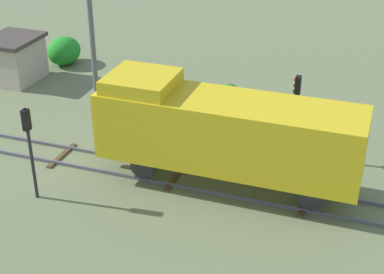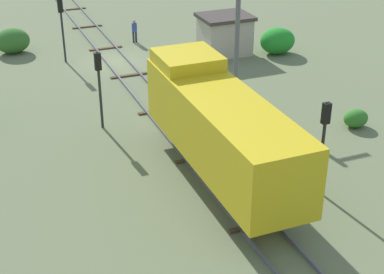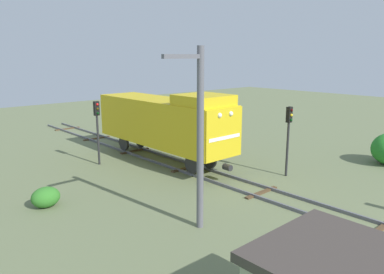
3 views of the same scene
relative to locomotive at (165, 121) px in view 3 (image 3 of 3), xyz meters
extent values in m
cube|color=#4C3823|center=(0.00, -13.82, -2.73)|extent=(2.40, 0.24, 0.09)
cube|color=#4C3823|center=(0.00, -8.01, -2.73)|extent=(2.40, 0.24, 0.09)
cube|color=#4C3823|center=(0.00, -2.19, -2.73)|extent=(2.40, 0.24, 0.09)
cube|color=#4C3823|center=(0.00, 3.63, -2.73)|extent=(2.40, 0.24, 0.09)
cube|color=#4C3823|center=(0.00, 9.45, -2.73)|extent=(2.40, 0.24, 0.09)
cube|color=#4C3823|center=(0.00, 15.27, -2.73)|extent=(2.40, 0.24, 0.09)
cube|color=gold|center=(0.00, 0.24, -0.06)|extent=(2.90, 11.00, 2.90)
cube|color=gold|center=(0.00, -3.66, 1.69)|extent=(2.75, 2.80, 0.60)
cube|color=gold|center=(0.00, -5.31, -0.06)|extent=(2.84, 0.10, 2.84)
cube|color=white|center=(0.00, -5.35, -0.26)|extent=(2.46, 0.06, 0.20)
sphere|color=white|center=(-0.45, -5.36, 1.04)|extent=(0.28, 0.28, 0.28)
sphere|color=white|center=(0.45, -5.36, 1.04)|extent=(0.28, 0.28, 0.28)
cylinder|color=#262628|center=(0.00, -5.61, -1.91)|extent=(0.36, 0.50, 0.36)
cylinder|color=#262628|center=(-0.72, -3.46, -2.06)|extent=(0.18, 1.10, 1.10)
cylinder|color=#262628|center=(0.72, -3.46, -2.06)|extent=(0.18, 1.10, 1.10)
cylinder|color=#262628|center=(-0.72, 3.94, -2.06)|extent=(0.18, 1.10, 1.10)
cylinder|color=#262628|center=(0.72, 3.94, -2.06)|extent=(0.18, 1.10, 1.10)
cylinder|color=#262628|center=(3.40, -7.19, -0.72)|extent=(0.14, 0.14, 4.10)
cube|color=black|center=(3.40, -7.19, 0.88)|extent=(0.32, 0.24, 0.90)
sphere|color=#390606|center=(3.40, -7.33, 1.15)|extent=(0.16, 0.16, 0.16)
sphere|color=yellow|center=(3.40, -7.33, 0.87)|extent=(0.16, 0.16, 0.16)
sphere|color=black|center=(3.40, -7.33, 0.59)|extent=(0.16, 0.16, 0.16)
cylinder|color=#262628|center=(-3.60, 2.36, -0.71)|extent=(0.14, 0.14, 4.13)
cube|color=black|center=(-3.60, 2.36, 0.91)|extent=(0.32, 0.24, 0.90)
sphere|color=red|center=(-3.60, 2.22, 1.18)|extent=(0.16, 0.16, 0.16)
sphere|color=#3C3306|center=(-3.60, 2.22, 0.90)|extent=(0.16, 0.16, 0.16)
sphere|color=black|center=(-3.60, 2.22, 0.62)|extent=(0.16, 0.16, 0.16)
cylinder|color=#595960|center=(-5.00, -8.67, 0.89)|extent=(0.28, 0.28, 7.32)
cube|color=#595960|center=(-5.90, -8.67, 4.15)|extent=(1.80, 0.16, 0.16)
cube|color=#3F3833|center=(-7.50, -15.57, -0.15)|extent=(3.50, 2.90, 0.24)
ellipsoid|color=#307426|center=(-8.91, -2.31, -2.29)|extent=(1.33, 1.09, 0.97)
camera|label=1|loc=(20.92, 5.97, 11.18)|focal=55.00mm
camera|label=2|loc=(9.44, 20.19, 10.79)|focal=55.00mm
camera|label=3|loc=(-14.89, -19.08, 4.17)|focal=35.00mm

